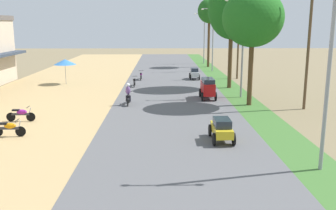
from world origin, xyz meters
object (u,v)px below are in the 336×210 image
(car_hatchback_silver, at_px, (194,73))
(car_van_red, at_px, (208,87))
(streetlamp_near, at_px, (331,54))
(streetlamp_farthest, at_px, (204,34))
(median_tree_nearest, at_px, (253,18))
(motorbike_ahead_third, at_px, (141,75))
(parked_motorbike_third, at_px, (9,128))
(median_tree_second, at_px, (232,9))
(streetlamp_far, at_px, (213,35))
(vendor_umbrella, at_px, (65,62))
(utility_pole_near, at_px, (309,41))
(car_sedan_yellow, at_px, (222,128))
(streetlamp_mid, at_px, (243,41))
(motorbike_ahead_second, at_px, (134,81))
(parked_motorbike_fourth, at_px, (21,114))
(median_tree_third, at_px, (209,12))
(utility_pole_far, at_px, (238,38))
(motorbike_foreground_rider, at_px, (128,95))

(car_hatchback_silver, bearing_deg, car_van_red, -89.52)
(streetlamp_near, bearing_deg, streetlamp_farthest, 90.00)
(median_tree_nearest, bearing_deg, motorbike_ahead_third, 123.60)
(parked_motorbike_third, bearing_deg, streetlamp_farthest, 68.77)
(parked_motorbike_third, relative_size, median_tree_second, 0.18)
(parked_motorbike_third, relative_size, streetlamp_far, 0.22)
(streetlamp_near, distance_m, streetlamp_farthest, 43.33)
(vendor_umbrella, xyz_separation_m, motorbike_ahead_third, (7.47, 2.85, -1.73))
(utility_pole_near, distance_m, car_sedan_yellow, 11.31)
(streetlamp_near, relative_size, car_sedan_yellow, 3.74)
(median_tree_second, relative_size, streetlamp_mid, 1.27)
(median_tree_second, bearing_deg, motorbike_ahead_second, 174.15)
(parked_motorbike_fourth, distance_m, streetlamp_near, 18.03)
(median_tree_nearest, bearing_deg, median_tree_third, 89.73)
(median_tree_third, bearing_deg, utility_pole_far, -81.05)
(median_tree_third, distance_m, utility_pole_far, 12.11)
(median_tree_nearest, bearing_deg, vendor_umbrella, 147.45)
(median_tree_nearest, xyz_separation_m, car_hatchback_silver, (-2.93, 13.46, -5.69))
(parked_motorbike_third, relative_size, vendor_umbrella, 0.71)
(motorbike_ahead_second, bearing_deg, utility_pole_near, -37.76)
(car_hatchback_silver, xyz_separation_m, motorbike_foreground_rider, (-6.16, -13.30, 0.11))
(median_tree_nearest, height_order, motorbike_foreground_rider, median_tree_nearest)
(car_hatchback_silver, bearing_deg, vendor_umbrella, -167.02)
(streetlamp_farthest, height_order, motorbike_foreground_rider, streetlamp_farthest)
(parked_motorbike_third, xyz_separation_m, streetlamp_near, (14.89, -5.00, 4.34))
(median_tree_nearest, height_order, motorbike_ahead_third, median_tree_nearest)
(utility_pole_near, distance_m, motorbike_ahead_third, 19.60)
(median_tree_nearest, distance_m, car_sedan_yellow, 11.13)
(utility_pole_near, relative_size, motorbike_ahead_third, 5.19)
(utility_pole_near, relative_size, motorbike_ahead_second, 5.19)
(utility_pole_near, bearing_deg, motorbike_ahead_third, 130.84)
(streetlamp_farthest, relative_size, car_hatchback_silver, 3.84)
(streetlamp_mid, relative_size, motorbike_foreground_rider, 4.46)
(streetlamp_far, bearing_deg, motorbike_ahead_second, -127.44)
(median_tree_third, bearing_deg, car_hatchback_silver, -103.93)
(median_tree_third, distance_m, streetlamp_mid, 22.87)
(median_tree_second, xyz_separation_m, utility_pole_far, (2.03, 6.40, -2.85))
(vendor_umbrella, bearing_deg, motorbike_ahead_second, -12.83)
(car_sedan_yellow, xyz_separation_m, car_hatchback_silver, (0.58, 22.35, 0.01))
(car_sedan_yellow, bearing_deg, motorbike_ahead_second, 107.88)
(median_tree_nearest, bearing_deg, motorbike_foreground_rider, 178.99)
(streetlamp_mid, bearing_deg, car_sedan_yellow, -106.42)
(motorbike_foreground_rider, bearing_deg, car_sedan_yellow, -58.34)
(median_tree_nearest, distance_m, streetlamp_far, 20.92)
(median_tree_second, height_order, car_sedan_yellow, median_tree_second)
(parked_motorbike_fourth, height_order, median_tree_third, median_tree_third)
(median_tree_nearest, distance_m, motorbike_foreground_rider, 10.67)
(parked_motorbike_fourth, distance_m, car_hatchback_silver, 21.94)
(streetlamp_far, bearing_deg, motorbike_foreground_rider, -113.80)
(parked_motorbike_third, distance_m, streetlamp_far, 32.60)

